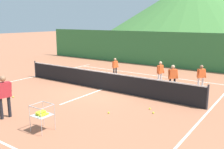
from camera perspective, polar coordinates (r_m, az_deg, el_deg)
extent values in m
plane|color=#A86647|center=(13.28, -2.32, -3.41)|extent=(120.00, 120.00, 0.00)
cube|color=white|center=(17.18, 7.23, 0.09)|extent=(11.00, 0.08, 0.01)
cube|color=white|center=(17.08, -17.20, -0.43)|extent=(0.08, 11.16, 0.01)
cube|color=white|center=(11.03, 21.35, -7.53)|extent=(0.08, 11.16, 0.01)
cube|color=white|center=(13.28, -2.32, -3.40)|extent=(0.08, 6.06, 0.01)
cylinder|color=#333338|center=(16.88, -17.05, 1.24)|extent=(0.08, 0.08, 1.05)
cylinder|color=#333338|center=(10.90, 20.92, -4.84)|extent=(0.08, 0.08, 1.05)
cube|color=black|center=(13.17, -2.33, -1.48)|extent=(10.67, 0.02, 0.92)
cube|color=white|center=(13.06, -2.35, 0.59)|extent=(10.67, 0.03, 0.06)
cylinder|color=black|center=(10.11, -23.91, -7.13)|extent=(0.12, 0.12, 0.80)
cylinder|color=black|center=(10.23, -22.34, -6.78)|extent=(0.12, 0.12, 0.80)
cube|color=#B2262D|center=(9.98, -23.44, -3.24)|extent=(0.28, 0.50, 0.56)
sphere|color=#996B4C|center=(9.88, -23.65, -0.86)|extent=(0.22, 0.22, 0.22)
cylinder|color=#B2262D|center=(10.13, -22.11, -3.14)|extent=(0.18, 0.11, 0.55)
torus|color=#262628|center=(10.37, -22.72, -3.09)|extent=(0.06, 0.29, 0.29)
cylinder|color=black|center=(10.16, -22.13, -3.35)|extent=(0.22, 0.06, 0.03)
cylinder|color=black|center=(16.33, 0.94, 0.63)|extent=(0.09, 0.09, 0.60)
cylinder|color=black|center=(16.15, 0.43, 0.50)|extent=(0.09, 0.09, 0.60)
cube|color=#E55926|center=(16.15, 0.69, 2.35)|extent=(0.19, 0.37, 0.42)
sphere|color=tan|center=(16.10, 0.69, 3.48)|extent=(0.17, 0.17, 0.17)
cylinder|color=#E55926|center=(16.28, 1.28, 2.34)|extent=(0.17, 0.08, 0.41)
cylinder|color=#E55926|center=(15.97, 0.32, 2.13)|extent=(0.13, 0.07, 0.42)
cylinder|color=silver|center=(14.59, 11.10, -0.89)|extent=(0.10, 0.10, 0.66)
cylinder|color=silver|center=(14.38, 10.56, -1.05)|extent=(0.10, 0.10, 0.66)
cube|color=#E55926|center=(14.37, 10.92, 1.20)|extent=(0.24, 0.42, 0.46)
sphere|color=#DBAD84|center=(14.31, 10.97, 2.58)|extent=(0.18, 0.18, 0.18)
cylinder|color=#E55926|center=(14.53, 11.58, 1.19)|extent=(0.19, 0.10, 0.45)
cylinder|color=#E55926|center=(14.17, 10.53, 0.94)|extent=(0.15, 0.09, 0.45)
cylinder|color=black|center=(13.30, 14.01, -2.24)|extent=(0.10, 0.10, 0.68)
cylinder|color=black|center=(13.17, 13.03, -2.33)|extent=(0.10, 0.10, 0.68)
cube|color=#E55926|center=(13.11, 13.65, 0.16)|extent=(0.40, 0.43, 0.48)
sphere|color=#DBAD84|center=(13.04, 13.73, 1.72)|extent=(0.19, 0.19, 0.19)
cylinder|color=#E55926|center=(13.18, 14.64, 0.05)|extent=(0.19, 0.17, 0.47)
cylinder|color=#E55926|center=(12.97, 12.83, -0.07)|extent=(0.15, 0.14, 0.47)
cylinder|color=silver|center=(14.06, 19.87, -1.89)|extent=(0.10, 0.10, 0.65)
cylinder|color=silver|center=(13.91, 19.06, -1.98)|extent=(0.10, 0.10, 0.65)
cube|color=#E55926|center=(13.87, 19.63, 0.28)|extent=(0.38, 0.42, 0.46)
sphere|color=#996B4C|center=(13.81, 19.73, 1.69)|extent=(0.18, 0.18, 0.18)
cylinder|color=#E55926|center=(13.97, 20.48, 0.18)|extent=(0.18, 0.16, 0.45)
cylinder|color=#E55926|center=(13.72, 18.97, 0.06)|extent=(0.15, 0.14, 0.45)
cylinder|color=#B7B7BC|center=(8.97, -15.33, -8.60)|extent=(0.02, 0.02, 0.89)
cylinder|color=#B7B7BC|center=(8.57, -12.89, -9.46)|extent=(0.02, 0.02, 0.89)
cylinder|color=#B7B7BC|center=(8.65, -18.20, -9.57)|extent=(0.02, 0.02, 0.89)
cylinder|color=#B7B7BC|center=(8.24, -15.80, -10.53)|extent=(0.02, 0.02, 0.89)
cube|color=#B7B7BC|center=(8.57, -15.60, -8.87)|extent=(0.56, 0.56, 0.01)
cube|color=#B7B7BC|center=(8.62, -14.29, -6.26)|extent=(0.56, 0.02, 0.02)
cube|color=#B7B7BC|center=(8.29, -17.22, -7.18)|extent=(0.56, 0.02, 0.02)
cube|color=#B7B7BC|center=(8.66, -16.92, -6.33)|extent=(0.02, 0.56, 0.02)
cube|color=#B7B7BC|center=(8.25, -14.47, -7.12)|extent=(0.02, 0.56, 0.02)
sphere|color=yellow|center=(8.58, -16.85, -8.68)|extent=(0.07, 0.07, 0.07)
sphere|color=yellow|center=(8.62, -16.51, -8.55)|extent=(0.07, 0.07, 0.07)
sphere|color=yellow|center=(8.65, -16.14, -8.46)|extent=(0.07, 0.07, 0.07)
sphere|color=yellow|center=(8.69, -15.81, -8.33)|extent=(0.07, 0.07, 0.07)
sphere|color=yellow|center=(8.73, -15.55, -8.25)|extent=(0.07, 0.07, 0.07)
sphere|color=yellow|center=(8.53, -16.59, -8.77)|extent=(0.07, 0.07, 0.07)
sphere|color=yellow|center=(8.57, -16.21, -8.67)|extent=(0.07, 0.07, 0.07)
sphere|color=yellow|center=(8.60, -15.86, -8.55)|extent=(0.07, 0.07, 0.07)
sphere|color=yellow|center=(8.64, -15.52, -8.45)|extent=(0.07, 0.07, 0.07)
sphere|color=yellow|center=(8.67, -15.23, -8.32)|extent=(0.07, 0.07, 0.07)
sphere|color=yellow|center=(8.49, -16.28, -8.86)|extent=(0.07, 0.07, 0.07)
sphere|color=yellow|center=(8.51, -15.95, -8.76)|extent=(0.07, 0.07, 0.07)
sphere|color=yellow|center=(8.56, -15.59, -8.63)|extent=(0.07, 0.07, 0.07)
sphere|color=yellow|center=(8.59, -15.24, -8.56)|extent=(0.07, 0.07, 0.07)
sphere|color=yellow|center=(8.63, -14.93, -8.45)|extent=(0.07, 0.07, 0.07)
sphere|color=yellow|center=(8.43, -15.97, -8.99)|extent=(0.07, 0.07, 0.07)
sphere|color=yellow|center=(8.46, -15.68, -8.89)|extent=(0.07, 0.07, 0.07)
sphere|color=yellow|center=(8.51, -15.31, -8.73)|extent=(0.07, 0.07, 0.07)
sphere|color=yellow|center=(8.54, -15.00, -8.66)|extent=(0.07, 0.07, 0.07)
sphere|color=yellow|center=(8.59, -14.63, -8.54)|extent=(0.07, 0.07, 0.07)
sphere|color=yellow|center=(8.38, -15.77, -9.09)|extent=(0.07, 0.07, 0.07)
sphere|color=yellow|center=(8.43, -15.39, -8.95)|extent=(0.07, 0.07, 0.07)
sphere|color=yellow|center=(8.45, -15.06, -8.88)|extent=(0.07, 0.07, 0.07)
sphere|color=yellow|center=(8.49, -14.68, -8.73)|extent=(0.07, 0.07, 0.07)
sphere|color=yellow|center=(8.54, -14.39, -8.61)|extent=(0.07, 0.07, 0.07)
sphere|color=yellow|center=(8.56, -16.84, -8.34)|extent=(0.07, 0.07, 0.07)
sphere|color=yellow|center=(8.60, -16.51, -8.20)|extent=(0.07, 0.07, 0.07)
sphere|color=yellow|center=(8.63, -16.20, -8.12)|extent=(0.07, 0.07, 0.07)
sphere|color=yellow|center=(8.67, -15.87, -8.01)|extent=(0.07, 0.07, 0.07)
sphere|color=yellow|center=(8.70, -15.53, -7.91)|extent=(0.07, 0.07, 0.07)
sphere|color=yellow|center=(8.50, -16.60, -8.44)|extent=(0.07, 0.07, 0.07)
sphere|color=yellow|center=(8.55, -16.24, -8.34)|extent=(0.07, 0.07, 0.07)
sphere|color=yellow|center=(8.58, -15.91, -8.22)|extent=(0.07, 0.07, 0.07)
sphere|color=yellow|center=(8.62, -15.57, -8.12)|extent=(0.07, 0.07, 0.07)
sphere|color=yellow|center=(8.66, -15.26, -8.00)|extent=(0.07, 0.07, 0.07)
sphere|color=yellow|center=(8.46, -16.35, -8.54)|extent=(0.07, 0.07, 0.07)
sphere|color=yellow|center=(8.50, -15.94, -8.42)|extent=(0.07, 0.07, 0.07)
sphere|color=yellow|center=(8.54, -15.64, -8.30)|extent=(0.07, 0.07, 0.07)
sphere|color=yellow|center=(8.57, -15.32, -8.18)|extent=(0.07, 0.07, 0.07)
sphere|color=yellow|center=(8.62, -14.98, -8.10)|extent=(0.07, 0.07, 0.07)
sphere|color=yellow|center=(12.11, -23.80, -5.85)|extent=(0.07, 0.07, 0.07)
sphere|color=yellow|center=(12.96, -23.34, -4.67)|extent=(0.07, 0.07, 0.07)
sphere|color=yellow|center=(12.77, -21.56, -4.76)|extent=(0.07, 0.07, 0.07)
sphere|color=yellow|center=(9.91, -0.78, -8.69)|extent=(0.07, 0.07, 0.07)
sphere|color=yellow|center=(13.94, -23.04, -3.50)|extent=(0.07, 0.07, 0.07)
sphere|color=yellow|center=(10.03, 9.38, -8.59)|extent=(0.07, 0.07, 0.07)
sphere|color=yellow|center=(10.46, 8.59, -7.68)|extent=(0.07, 0.07, 0.07)
cube|color=#33753D|center=(20.04, 11.93, 5.59)|extent=(24.20, 0.08, 2.73)
cone|color=#427A38|center=(81.93, 17.85, 14.56)|extent=(51.67, 51.67, 15.73)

